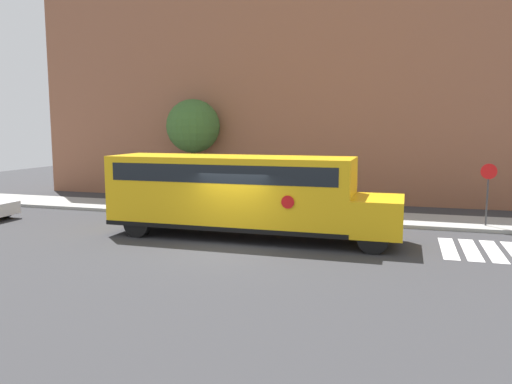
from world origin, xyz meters
TOP-DOWN VIEW (x-y plane):
  - ground_plane at (0.00, 0.00)m, footprint 60.00×60.00m
  - sidewalk_strip at (0.00, 6.50)m, footprint 44.00×3.00m
  - building_backdrop at (0.00, 13.00)m, footprint 32.00×4.00m
  - school_bus at (-0.18, 1.57)m, footprint 10.73×2.57m
  - stop_sign at (8.83, 5.81)m, footprint 0.62×0.10m
  - tree_near_sidewalk at (-5.78, 10.07)m, footprint 2.99×2.99m

SIDE VIEW (x-z plane):
  - ground_plane at x=0.00m, z-range 0.00..0.00m
  - sidewalk_strip at x=0.00m, z-range 0.00..0.15m
  - stop_sign at x=8.83m, z-range 0.38..3.03m
  - school_bus at x=-0.18m, z-range 0.23..3.25m
  - tree_near_sidewalk at x=-5.78m, z-range 1.29..6.91m
  - building_backdrop at x=0.00m, z-range 0.00..13.59m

